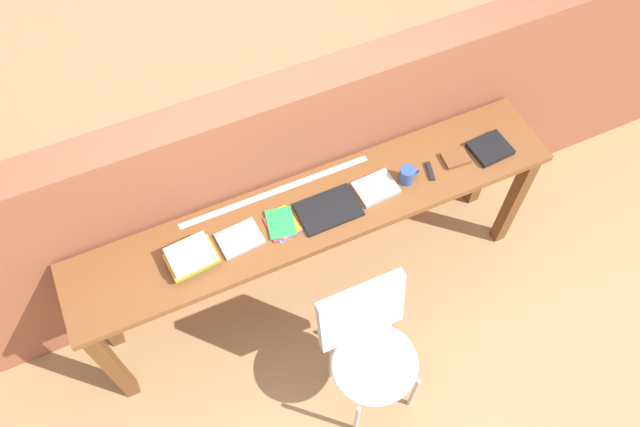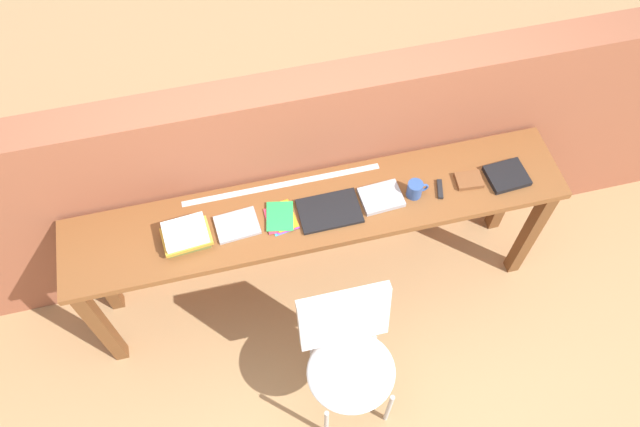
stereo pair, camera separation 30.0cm
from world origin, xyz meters
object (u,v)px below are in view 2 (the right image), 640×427
at_px(book_stack_leftmost, 186,236).
at_px(leather_journal_brown, 469,180).
at_px(chair_white_moulded, 349,353).
at_px(multitool_folded, 440,189).
at_px(book_repair_rightmost, 507,176).
at_px(magazine_cycling, 237,225).
at_px(pamphlet_pile_colourful, 282,218).
at_px(book_open_centre, 329,211).
at_px(mug, 415,189).

bearing_deg(book_stack_leftmost, leather_journal_brown, 0.34).
distance_m(chair_white_moulded, multitool_folded, 0.92).
height_order(book_stack_leftmost, book_repair_rightmost, book_stack_leftmost).
xyz_separation_m(magazine_cycling, pamphlet_pile_colourful, (0.22, -0.01, -0.00)).
relative_size(book_open_centre, multitool_folded, 2.72).
distance_m(book_open_centre, book_repair_rightmost, 0.92).
height_order(magazine_cycling, pamphlet_pile_colourful, magazine_cycling).
distance_m(book_stack_leftmost, multitool_folded, 1.26).
height_order(chair_white_moulded, book_repair_rightmost, book_repair_rightmost).
bearing_deg(book_open_centre, pamphlet_pile_colourful, 175.26).
height_order(book_stack_leftmost, magazine_cycling, book_stack_leftmost).
xyz_separation_m(book_open_centre, mug, (0.43, 0.00, 0.04)).
distance_m(chair_white_moulded, book_repair_rightmost, 1.18).
distance_m(book_stack_leftmost, book_open_centre, 0.69).
height_order(pamphlet_pile_colourful, mug, mug).
bearing_deg(magazine_cycling, book_repair_rightmost, -5.94).
xyz_separation_m(mug, book_repair_rightmost, (0.48, -0.01, -0.03)).
bearing_deg(book_stack_leftmost, pamphlet_pile_colourful, 1.88).
xyz_separation_m(magazine_cycling, mug, (0.88, -0.02, 0.04)).
bearing_deg(pamphlet_pile_colourful, book_stack_leftmost, -178.12).
xyz_separation_m(mug, multitool_folded, (0.13, -0.01, -0.04)).
relative_size(magazine_cycling, book_open_centre, 0.68).
relative_size(pamphlet_pile_colourful, book_open_centre, 0.64).
bearing_deg(book_open_centre, leather_journal_brown, 0.46).
distance_m(magazine_cycling, leather_journal_brown, 1.17).
height_order(book_open_centre, book_repair_rightmost, book_repair_rightmost).
bearing_deg(book_open_centre, book_repair_rightmost, -0.98).
distance_m(pamphlet_pile_colourful, leather_journal_brown, 0.96).
height_order(chair_white_moulded, multitool_folded, multitool_folded).
relative_size(book_stack_leftmost, book_repair_rightmost, 1.22).
bearing_deg(multitool_folded, pamphlet_pile_colourful, 178.49).
xyz_separation_m(book_stack_leftmost, book_open_centre, (0.69, -0.00, -0.03)).
distance_m(magazine_cycling, pamphlet_pile_colourful, 0.22).
xyz_separation_m(chair_white_moulded, book_open_centre, (0.04, 0.59, 0.36)).
height_order(mug, multitool_folded, mug).
height_order(chair_white_moulded, book_stack_leftmost, book_stack_leftmost).
xyz_separation_m(chair_white_moulded, book_stack_leftmost, (-0.65, 0.60, 0.40)).
bearing_deg(multitool_folded, book_stack_leftmost, 179.72).
bearing_deg(book_stack_leftmost, book_repair_rightmost, -0.42).
xyz_separation_m(book_stack_leftmost, magazine_cycling, (0.24, 0.02, -0.03)).
relative_size(chair_white_moulded, magazine_cycling, 4.40).
bearing_deg(book_stack_leftmost, multitool_folded, -0.28).
relative_size(mug, leather_journal_brown, 0.85).
height_order(leather_journal_brown, book_repair_rightmost, book_repair_rightmost).
height_order(book_open_centre, mug, mug).
relative_size(book_open_centre, book_repair_rightmost, 1.53).
bearing_deg(multitool_folded, mug, 177.61).
relative_size(multitool_folded, leather_journal_brown, 0.85).
height_order(multitool_folded, leather_journal_brown, leather_journal_brown).
bearing_deg(mug, leather_journal_brown, 1.75).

